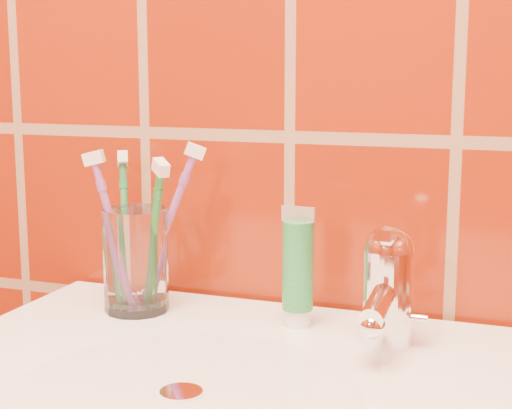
% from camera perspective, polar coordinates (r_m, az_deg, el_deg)
% --- Properties ---
extents(glass_tumbler, '(0.08, 0.08, 0.12)m').
position_cam_1_polar(glass_tumbler, '(0.88, -8.73, -4.02)').
color(glass_tumbler, white).
rests_on(glass_tumbler, pedestal_sink).
extents(toothpaste_tube, '(0.04, 0.03, 0.13)m').
position_cam_1_polar(toothpaste_tube, '(0.82, 3.06, -4.83)').
color(toothpaste_tube, white).
rests_on(toothpaste_tube, pedestal_sink).
extents(faucet, '(0.05, 0.11, 0.12)m').
position_cam_1_polar(faucet, '(0.77, 9.53, -5.64)').
color(faucet, white).
rests_on(faucet, pedestal_sink).
extents(toothbrush_0, '(0.13, 0.12, 0.19)m').
position_cam_1_polar(toothbrush_0, '(0.85, -7.53, -2.48)').
color(toothbrush_0, '#20792C').
rests_on(toothbrush_0, glass_tumbler).
extents(toothbrush_1, '(0.14, 0.13, 0.20)m').
position_cam_1_polar(toothbrush_1, '(0.88, -6.56, -1.70)').
color(toothbrush_1, '#8B4697').
rests_on(toothbrush_1, glass_tumbler).
extents(toothbrush_2, '(0.13, 0.16, 0.20)m').
position_cam_1_polar(toothbrush_2, '(0.91, -9.49, -1.88)').
color(toothbrush_2, '#1E733A').
rests_on(toothbrush_2, glass_tumbler).
extents(toothbrush_3, '(0.09, 0.08, 0.19)m').
position_cam_1_polar(toothbrush_3, '(0.87, -10.25, -2.12)').
color(toothbrush_3, '#904CA3').
rests_on(toothbrush_3, glass_tumbler).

